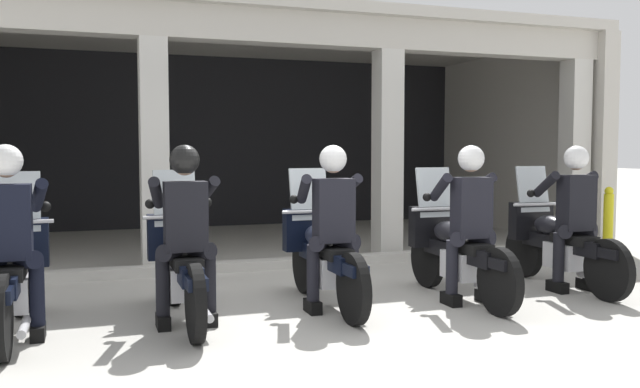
{
  "coord_description": "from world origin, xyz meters",
  "views": [
    {
      "loc": [
        -2.18,
        -6.23,
        1.54
      ],
      "look_at": [
        0.0,
        0.08,
        1.1
      ],
      "focal_mm": 37.67,
      "sensor_mm": 36.0,
      "label": 1
    }
  ],
  "objects_px": {
    "motorcycle_center": "(323,255)",
    "police_officer_center": "(332,213)",
    "police_officer_right": "(470,210)",
    "police_officer_far_left": "(8,226)",
    "motorcycle_far_left": "(13,274)",
    "motorcycle_right": "(454,250)",
    "bollard_kerbside": "(608,221)",
    "motorcycle_left": "(182,264)",
    "police_officer_left": "(185,220)",
    "motorcycle_far_right": "(556,242)",
    "police_officer_far_right": "(574,205)"
  },
  "relations": [
    {
      "from": "motorcycle_center",
      "to": "police_officer_center",
      "type": "bearing_deg",
      "value": -76.06
    },
    {
      "from": "police_officer_right",
      "to": "police_officer_far_left",
      "type": "bearing_deg",
      "value": -169.88
    },
    {
      "from": "motorcycle_far_left",
      "to": "police_officer_right",
      "type": "xyz_separation_m",
      "value": [
        4.19,
        -0.32,
        0.44
      ]
    },
    {
      "from": "motorcycle_right",
      "to": "police_officer_right",
      "type": "relative_size",
      "value": 1.29
    },
    {
      "from": "motorcycle_far_left",
      "to": "bollard_kerbside",
      "type": "xyz_separation_m",
      "value": [
        7.76,
        1.7,
        -0.0
      ]
    },
    {
      "from": "police_officer_center",
      "to": "bollard_kerbside",
      "type": "distance_m",
      "value": 5.32
    },
    {
      "from": "motorcycle_left",
      "to": "motorcycle_right",
      "type": "bearing_deg",
      "value": 17.08
    },
    {
      "from": "motorcycle_far_left",
      "to": "police_officer_far_left",
      "type": "bearing_deg",
      "value": -73.23
    },
    {
      "from": "motorcycle_left",
      "to": "police_officer_left",
      "type": "bearing_deg",
      "value": -72.26
    },
    {
      "from": "police_officer_far_left",
      "to": "police_officer_center",
      "type": "xyz_separation_m",
      "value": [
        2.79,
        0.12,
        0.0
      ]
    },
    {
      "from": "police_officer_left",
      "to": "motorcycle_far_right",
      "type": "xyz_separation_m",
      "value": [
        4.19,
        0.4,
        -0.44
      ]
    },
    {
      "from": "police_officer_far_left",
      "to": "motorcycle_far_right",
      "type": "distance_m",
      "value": 5.62
    },
    {
      "from": "police_officer_far_left",
      "to": "motorcycle_center",
      "type": "relative_size",
      "value": 0.78
    },
    {
      "from": "police_officer_far_right",
      "to": "bollard_kerbside",
      "type": "relative_size",
      "value": 1.58
    },
    {
      "from": "police_officer_center",
      "to": "police_officer_far_right",
      "type": "distance_m",
      "value": 2.79
    },
    {
      "from": "motorcycle_center",
      "to": "police_officer_center",
      "type": "relative_size",
      "value": 1.29
    },
    {
      "from": "police_officer_far_right",
      "to": "motorcycle_far_left",
      "type": "bearing_deg",
      "value": -172.66
    },
    {
      "from": "bollard_kerbside",
      "to": "motorcycle_left",
      "type": "bearing_deg",
      "value": -165.14
    },
    {
      "from": "motorcycle_far_right",
      "to": "bollard_kerbside",
      "type": "relative_size",
      "value": 2.03
    },
    {
      "from": "motorcycle_center",
      "to": "bollard_kerbside",
      "type": "relative_size",
      "value": 2.03
    },
    {
      "from": "motorcycle_far_right",
      "to": "police_officer_right",
      "type": "bearing_deg",
      "value": -153.54
    },
    {
      "from": "police_officer_far_right",
      "to": "bollard_kerbside",
      "type": "height_order",
      "value": "police_officer_far_right"
    },
    {
      "from": "police_officer_far_left",
      "to": "motorcycle_center",
      "type": "distance_m",
      "value": 2.86
    },
    {
      "from": "police_officer_right",
      "to": "police_officer_far_right",
      "type": "relative_size",
      "value": 1.0
    },
    {
      "from": "police_officer_far_right",
      "to": "motorcycle_right",
      "type": "bearing_deg",
      "value": -176.2
    },
    {
      "from": "police_officer_right",
      "to": "motorcycle_far_right",
      "type": "xyz_separation_m",
      "value": [
        1.4,
        0.44,
        -0.44
      ]
    },
    {
      "from": "motorcycle_right",
      "to": "police_officer_center",
      "type": "bearing_deg",
      "value": -164.06
    },
    {
      "from": "motorcycle_center",
      "to": "police_officer_far_left",
      "type": "bearing_deg",
      "value": -157.64
    },
    {
      "from": "police_officer_right",
      "to": "motorcycle_right",
      "type": "bearing_deg",
      "value": 100.34
    },
    {
      "from": "motorcycle_far_left",
      "to": "bollard_kerbside",
      "type": "bearing_deg",
      "value": 29.37
    },
    {
      "from": "motorcycle_left",
      "to": "motorcycle_center",
      "type": "xyz_separation_m",
      "value": [
        1.4,
        0.11,
        0.0
      ]
    },
    {
      "from": "motorcycle_center",
      "to": "police_officer_center",
      "type": "height_order",
      "value": "police_officer_center"
    },
    {
      "from": "motorcycle_left",
      "to": "motorcycle_right",
      "type": "height_order",
      "value": "same"
    },
    {
      "from": "police_officer_left",
      "to": "police_officer_center",
      "type": "relative_size",
      "value": 1.0
    },
    {
      "from": "motorcycle_right",
      "to": "police_officer_far_right",
      "type": "bearing_deg",
      "value": 5.39
    },
    {
      "from": "motorcycle_left",
      "to": "motorcycle_far_right",
      "type": "distance_m",
      "value": 4.19
    },
    {
      "from": "motorcycle_right",
      "to": "police_officer_far_right",
      "type": "distance_m",
      "value": 1.47
    },
    {
      "from": "police_officer_far_left",
      "to": "motorcycle_far_right",
      "type": "bearing_deg",
      "value": 21.17
    },
    {
      "from": "police_officer_far_left",
      "to": "police_officer_left",
      "type": "height_order",
      "value": "same"
    },
    {
      "from": "motorcycle_center",
      "to": "police_officer_center",
      "type": "xyz_separation_m",
      "value": [
        -0.0,
        -0.28,
        0.44
      ]
    },
    {
      "from": "motorcycle_left",
      "to": "motorcycle_right",
      "type": "xyz_separation_m",
      "value": [
        2.79,
        -0.04,
        0.0
      ]
    },
    {
      "from": "motorcycle_left",
      "to": "police_officer_right",
      "type": "height_order",
      "value": "police_officer_right"
    },
    {
      "from": "motorcycle_far_left",
      "to": "motorcycle_far_right",
      "type": "height_order",
      "value": "same"
    },
    {
      "from": "police_officer_left",
      "to": "police_officer_right",
      "type": "bearing_deg",
      "value": 17.08
    },
    {
      "from": "motorcycle_left",
      "to": "bollard_kerbside",
      "type": "distance_m",
      "value": 6.58
    },
    {
      "from": "motorcycle_left",
      "to": "police_officer_left",
      "type": "height_order",
      "value": "police_officer_left"
    },
    {
      "from": "motorcycle_right",
      "to": "police_officer_far_right",
      "type": "relative_size",
      "value": 1.29
    },
    {
      "from": "police_officer_center",
      "to": "motorcycle_far_right",
      "type": "bearing_deg",
      "value": 20.06
    },
    {
      "from": "motorcycle_center",
      "to": "motorcycle_right",
      "type": "distance_m",
      "value": 1.41
    },
    {
      "from": "motorcycle_left",
      "to": "police_officer_right",
      "type": "distance_m",
      "value": 2.85
    }
  ]
}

